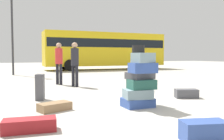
{
  "coord_description": "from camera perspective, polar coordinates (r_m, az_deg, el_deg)",
  "views": [
    {
      "loc": [
        -2.55,
        -4.62,
        1.16
      ],
      "look_at": [
        0.21,
        1.43,
        0.77
      ],
      "focal_mm": 37.95,
      "sensor_mm": 36.0,
      "label": 1
    }
  ],
  "objects": [
    {
      "name": "suitcase_brown_foreground_far",
      "position": [
        5.23,
        -13.64,
        -8.56
      ],
      "size": [
        0.74,
        0.54,
        0.18
      ],
      "primitive_type": "cube",
      "rotation": [
        0.0,
        0.0,
        0.31
      ],
      "color": "olive",
      "rests_on": "ground"
    },
    {
      "name": "person_tourist_with_camera",
      "position": [
        9.83,
        -12.67,
        2.43
      ],
      "size": [
        0.3,
        0.32,
        1.7
      ],
      "rotation": [
        0.0,
        0.0,
        -1.1
      ],
      "color": "black",
      "rests_on": "ground"
    },
    {
      "name": "suitcase_charcoal_behind_tower",
      "position": [
        6.92,
        17.47,
        -5.43
      ],
      "size": [
        0.68,
        0.52,
        0.24
      ],
      "primitive_type": "cube",
      "rotation": [
        0.0,
        0.0,
        -0.4
      ],
      "color": "#4C4C51",
      "rests_on": "ground"
    },
    {
      "name": "suitcase_tower",
      "position": [
        5.41,
        6.75,
        -2.89
      ],
      "size": [
        0.81,
        0.77,
        1.4
      ],
      "color": "#334F99",
      "rests_on": "ground"
    },
    {
      "name": "suitcase_navy_white_trunk",
      "position": [
        3.56,
        21.33,
        -13.53
      ],
      "size": [
        0.68,
        0.48,
        0.28
      ],
      "primitive_type": "cube",
      "rotation": [
        0.0,
        0.0,
        -0.3
      ],
      "color": "#334F99",
      "rests_on": "ground"
    },
    {
      "name": "ground_plane",
      "position": [
        5.4,
        4.34,
        -9.05
      ],
      "size": [
        80.0,
        80.0,
        0.0
      ],
      "primitive_type": "plane",
      "color": "#ADA89E"
    },
    {
      "name": "person_bearded_onlooker",
      "position": [
        9.09,
        -8.95,
        2.31
      ],
      "size": [
        0.3,
        0.32,
        1.68
      ],
      "rotation": [
        0.0,
        0.0,
        -1.18
      ],
      "color": "black",
      "rests_on": "ground"
    },
    {
      "name": "lamp_post",
      "position": [
        15.91,
        -22.98,
        12.39
      ],
      "size": [
        0.36,
        0.36,
        5.65
      ],
      "color": "#333338",
      "rests_on": "ground"
    },
    {
      "name": "parked_bus",
      "position": [
        20.85,
        -1.63,
        5.21
      ],
      "size": [
        10.61,
        3.07,
        3.15
      ],
      "rotation": [
        0.0,
        0.0,
        -0.04
      ],
      "color": "yellow",
      "rests_on": "ground"
    },
    {
      "name": "suitcase_charcoal_right_side",
      "position": [
        6.54,
        -16.95,
        -3.95
      ],
      "size": [
        0.28,
        0.35,
        0.69
      ],
      "primitive_type": "cube",
      "rotation": [
        0.0,
        0.0,
        -0.29
      ],
      "color": "#4C4C51",
      "rests_on": "ground"
    },
    {
      "name": "suitcase_brown_left_side",
      "position": [
        8.17,
        5.62,
        -2.0
      ],
      "size": [
        0.3,
        0.42,
        0.8
      ],
      "primitive_type": "cube",
      "rotation": [
        0.0,
        0.0,
        0.1
      ],
      "color": "olive",
      "rests_on": "ground"
    },
    {
      "name": "suitcase_maroon_foreground_near",
      "position": [
        3.94,
        -19.2,
        -12.42
      ],
      "size": [
        0.83,
        0.42,
        0.2
      ],
      "primitive_type": "cube",
      "rotation": [
        0.0,
        0.0,
        -0.15
      ],
      "color": "maroon",
      "rests_on": "ground"
    }
  ]
}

